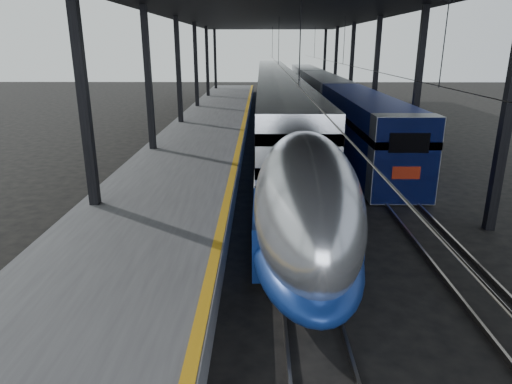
{
  "coord_description": "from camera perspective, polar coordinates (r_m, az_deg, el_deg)",
  "views": [
    {
      "loc": [
        0.63,
        -11.71,
        6.89
      ],
      "look_at": [
        0.48,
        3.45,
        2.0
      ],
      "focal_mm": 32.0,
      "sensor_mm": 36.0,
      "label": 1
    }
  ],
  "objects": [
    {
      "name": "rails",
      "position": [
        32.66,
        7.41,
        5.7
      ],
      "size": [
        6.52,
        80.0,
        0.16
      ],
      "color": "slate",
      "rests_on": "ground"
    },
    {
      "name": "tgv_train",
      "position": [
        40.55,
        2.56,
        11.17
      ],
      "size": [
        3.23,
        65.2,
        4.63
      ],
      "color": "#B6B9BE",
      "rests_on": "ground"
    },
    {
      "name": "ground",
      "position": [
        13.6,
        -2.22,
        -12.58
      ],
      "size": [
        160.0,
        160.0,
        0.0
      ],
      "primitive_type": "plane",
      "color": "black",
      "rests_on": "ground"
    },
    {
      "name": "second_train",
      "position": [
        47.26,
        8.5,
        11.79
      ],
      "size": [
        2.91,
        56.05,
        4.0
      ],
      "color": "navy",
      "rests_on": "ground"
    },
    {
      "name": "platform",
      "position": [
        32.61,
        -6.75,
        6.46
      ],
      "size": [
        6.0,
        80.0,
        1.0
      ],
      "primitive_type": "cube",
      "color": "#4C4C4F",
      "rests_on": "ground"
    },
    {
      "name": "yellow_strip",
      "position": [
        32.28,
        -1.81,
        7.37
      ],
      "size": [
        0.3,
        80.0,
        0.01
      ],
      "primitive_type": "cube",
      "color": "orange",
      "rests_on": "platform"
    },
    {
      "name": "canopy",
      "position": [
        31.81,
        3.09,
        21.87
      ],
      "size": [
        18.0,
        75.0,
        9.47
      ],
      "color": "black",
      "rests_on": "ground"
    }
  ]
}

